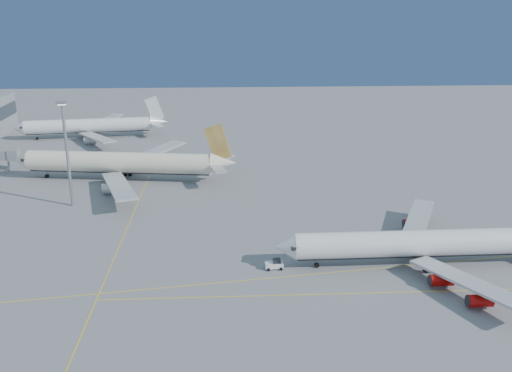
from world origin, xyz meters
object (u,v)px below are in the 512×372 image
(pushback_tug, at_px, (275,264))
(airliner_third, at_px, (92,126))
(airliner_etihad, at_px, (124,163))
(light_mast, at_px, (66,146))
(airliner_virgin, at_px, (426,244))

(pushback_tug, bearing_deg, airliner_third, 113.84)
(airliner_etihad, distance_m, light_mast, 26.84)
(airliner_virgin, height_order, airliner_etihad, airliner_etihad)
(airliner_third, xyz_separation_m, pushback_tug, (63.05, -119.74, -3.90))
(airliner_etihad, height_order, airliner_third, airliner_etihad)
(light_mast, bearing_deg, pushback_tug, -38.27)
(airliner_virgin, relative_size, airliner_etihad, 0.91)
(airliner_third, bearing_deg, pushback_tug, -68.92)
(pushback_tug, height_order, light_mast, light_mast)
(airliner_virgin, distance_m, airliner_third, 152.26)
(airliner_etihad, height_order, pushback_tug, airliner_etihad)
(airliner_virgin, relative_size, light_mast, 2.23)
(airliner_etihad, bearing_deg, pushback_tug, -48.99)
(airliner_virgin, height_order, airliner_third, airliner_third)
(airliner_third, distance_m, light_mast, 81.14)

